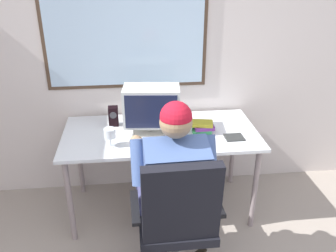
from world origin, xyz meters
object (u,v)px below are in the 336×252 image
at_px(desk, 161,139).
at_px(desk_speaker, 113,116).
at_px(office_chair, 178,216).
at_px(book_stack, 203,127).
at_px(cd_case, 234,137).
at_px(crt_monitor, 152,107).
at_px(wine_glass, 110,134).
at_px(person_seated, 172,179).

distance_m(desk, desk_speaker, 0.43).
relative_size(office_chair, book_stack, 5.46).
relative_size(book_stack, cd_case, 1.26).
distance_m(crt_monitor, wine_glass, 0.39).
xyz_separation_m(person_seated, crt_monitor, (-0.09, 0.56, 0.29)).
xyz_separation_m(desk, person_seated, (0.02, -0.57, -0.00)).
distance_m(person_seated, crt_monitor, 0.64).
bearing_deg(cd_case, wine_glass, -178.24).
bearing_deg(desk, office_chair, -87.90).
bearing_deg(desk_speaker, desk, -24.14).
height_order(desk, cd_case, cd_case).
relative_size(person_seated, wine_glass, 8.99).
relative_size(desk, crt_monitor, 3.44).
xyz_separation_m(person_seated, desk_speaker, (-0.39, 0.73, 0.15)).
bearing_deg(wine_glass, cd_case, 1.76).
bearing_deg(book_stack, cd_case, -30.48).
xyz_separation_m(person_seated, book_stack, (0.30, 0.53, 0.12)).
xyz_separation_m(office_chair, desk_speaker, (-0.40, 1.00, 0.24)).
distance_m(person_seated, book_stack, 0.62).
xyz_separation_m(person_seated, wine_glass, (-0.41, 0.37, 0.17)).
relative_size(crt_monitor, book_stack, 2.42).
xyz_separation_m(desk, desk_speaker, (-0.37, 0.17, 0.15)).
bearing_deg(desk, person_seated, -87.52).
relative_size(crt_monitor, wine_glass, 3.16).
xyz_separation_m(crt_monitor, wine_glass, (-0.32, -0.19, -0.12)).
bearing_deg(cd_case, person_seated, -142.57).
bearing_deg(cd_case, desk, 163.20).
bearing_deg(crt_monitor, office_chair, -83.27).
distance_m(office_chair, cd_case, 0.86).
relative_size(office_chair, person_seated, 0.79).
relative_size(desk, wine_glass, 10.87).
xyz_separation_m(desk_speaker, cd_case, (0.92, -0.33, -0.08)).
distance_m(office_chair, crt_monitor, 0.91).
relative_size(desk_speaker, cd_case, 1.10).
xyz_separation_m(office_chair, person_seated, (-0.01, 0.26, 0.09)).
bearing_deg(desk_speaker, book_stack, -16.12).
bearing_deg(office_chair, cd_case, 52.05).
distance_m(desk, person_seated, 0.57).
xyz_separation_m(wine_glass, book_stack, (0.71, 0.16, -0.05)).
distance_m(person_seated, wine_glass, 0.58).
bearing_deg(desk, desk_speaker, 155.86).
distance_m(person_seated, desk_speaker, 0.84).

